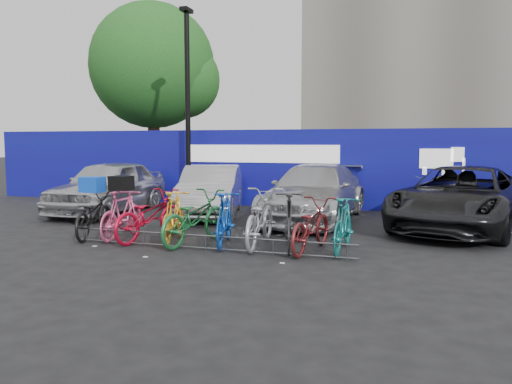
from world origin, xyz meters
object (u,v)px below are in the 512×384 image
at_px(lamppost, 188,102).
at_px(bike_0, 93,215).
at_px(bike_7, 289,221).
at_px(bike_8, 311,225).
at_px(car_1, 211,191).
at_px(bike_6, 259,218).
at_px(bike_5, 224,219).
at_px(bike_1, 122,214).
at_px(bike_rack, 206,242).
at_px(car_0, 109,186).
at_px(car_2, 315,193).
at_px(bike_9, 343,225).
at_px(car_3, 462,198).
at_px(tree, 158,69).
at_px(bike_2, 149,215).
at_px(bike_4, 195,217).
at_px(bike_3, 173,217).

relative_size(lamppost, bike_0, 3.35).
distance_m(bike_7, bike_8, 0.41).
xyz_separation_m(car_1, bike_6, (2.48, -3.48, -0.14)).
bearing_deg(bike_7, bike_5, -12.65).
bearing_deg(bike_1, bike_rack, 162.10).
height_order(car_0, car_2, car_0).
xyz_separation_m(lamppost, bike_9, (5.64, -5.34, -2.77)).
bearing_deg(car_0, car_3, -2.21).
height_order(tree, bike_8, tree).
bearing_deg(car_1, bike_7, -65.02).
bearing_deg(bike_0, car_3, -169.49).
height_order(bike_5, bike_7, bike_7).
xyz_separation_m(bike_0, bike_9, (5.23, 0.16, 0.02)).
bearing_deg(bike_9, bike_5, 5.75).
relative_size(bike_0, bike_1, 1.08).
bearing_deg(bike_6, bike_8, 166.88).
distance_m(bike_2, bike_4, 1.03).
bearing_deg(lamppost, bike_6, -52.79).
bearing_deg(bike_rack, car_3, 39.78).
xyz_separation_m(car_3, bike_8, (-2.84, -3.36, -0.24)).
bearing_deg(bike_4, bike_2, 10.17).
bearing_deg(bike_5, bike_1, -13.63).
distance_m(lamppost, bike_4, 6.72).
bearing_deg(bike_4, car_1, -59.36).
height_order(lamppost, bike_3, lamppost).
bearing_deg(car_0, bike_6, -32.33).
distance_m(bike_2, bike_6, 2.31).
height_order(bike_2, bike_3, bike_3).
xyz_separation_m(bike_rack, bike_8, (1.86, 0.55, 0.32)).
distance_m(tree, bike_8, 14.06).
height_order(car_1, bike_3, car_1).
bearing_deg(bike_5, bike_6, -176.97).
xyz_separation_m(bike_1, bike_8, (4.00, -0.02, -0.02)).
bearing_deg(bike_8, car_0, -18.04).
height_order(bike_rack, bike_8, bike_8).
bearing_deg(bike_8, bike_1, 8.25).
bearing_deg(car_1, bike_1, -113.14).
relative_size(bike_5, bike_9, 1.04).
distance_m(bike_1, bike_7, 3.59).
xyz_separation_m(car_3, bike_7, (-3.24, -3.36, -0.18)).
height_order(car_2, bike_3, car_2).
relative_size(bike_6, bike_9, 1.24).
height_order(lamppost, bike_4, lamppost).
bearing_deg(bike_3, car_3, -162.41).
distance_m(car_1, bike_6, 4.27).
relative_size(bike_4, bike_8, 1.09).
height_order(bike_3, bike_8, bike_3).
xyz_separation_m(car_2, bike_0, (-4.00, -3.72, -0.24)).
distance_m(bike_1, bike_3, 1.22).
distance_m(bike_3, bike_9, 3.36).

